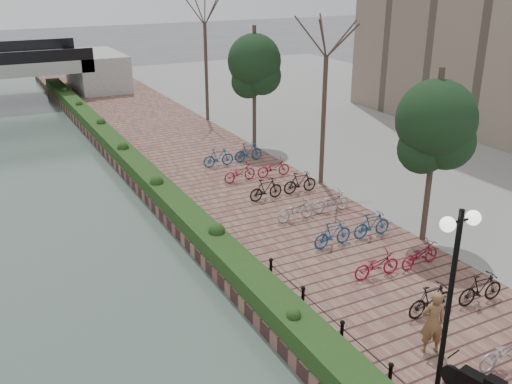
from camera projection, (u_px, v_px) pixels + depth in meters
promenade at (233, 191)px, 27.15m from camera, size 8.00×75.00×0.50m
inland_pavement at (475, 146)px, 34.01m from camera, size 24.00×75.00×0.50m
hedge at (147, 176)px, 27.56m from camera, size 1.10×56.00×0.60m
lamppost at (453, 274)px, 11.89m from camera, size 1.02×0.32×5.12m
motorcycle at (476, 383)px, 13.45m from camera, size 0.81×1.61×0.96m
pedestrian at (433, 322)px, 15.03m from camera, size 0.78×0.65×1.83m
bicycle_parking at (334, 218)px, 22.42m from camera, size 2.40×19.89×1.00m
street_trees at (368, 135)px, 23.63m from camera, size 3.20×37.12×6.80m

